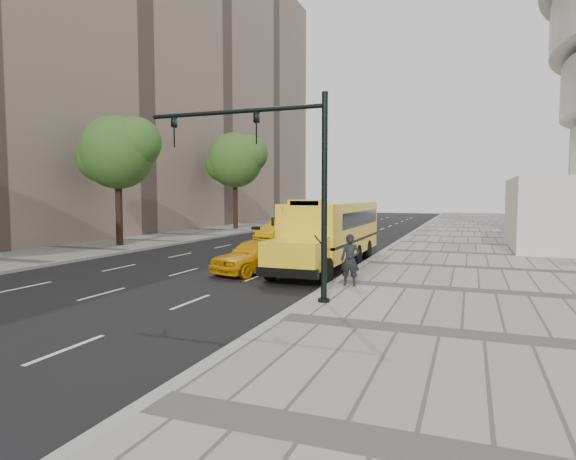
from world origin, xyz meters
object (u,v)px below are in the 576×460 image
(taxi_far, at_px, (284,230))
(traffic_signal, at_px, (280,172))
(tree_b, at_px, (119,152))
(school_bus, at_px, (332,229))
(tree_c, at_px, (236,160))
(taxi_near, at_px, (256,255))
(pedestrian, at_px, (350,260))

(taxi_far, height_order, traffic_signal, traffic_signal)
(tree_b, xyz_separation_m, school_bus, (14.91, -2.81, -4.37))
(tree_c, relative_size, traffic_signal, 1.46)
(tree_b, bearing_deg, school_bus, -10.68)
(traffic_signal, bearing_deg, taxi_near, 121.92)
(taxi_far, distance_m, traffic_signal, 20.41)
(tree_c, distance_m, traffic_signal, 31.90)
(pedestrian, relative_size, traffic_signal, 0.29)
(school_bus, bearing_deg, tree_b, 169.32)
(pedestrian, distance_m, traffic_signal, 4.39)
(tree_c, height_order, taxi_far, tree_c)
(school_bus, distance_m, taxi_near, 4.29)
(tree_c, distance_m, school_bus, 24.84)
(tree_c, bearing_deg, traffic_signal, -60.62)
(taxi_near, relative_size, traffic_signal, 0.69)
(traffic_signal, bearing_deg, pedestrian, 61.11)
(tree_c, height_order, pedestrian, tree_c)
(school_bus, bearing_deg, pedestrian, -68.48)
(tree_b, relative_size, tree_c, 0.90)
(tree_c, bearing_deg, taxi_near, -61.22)
(tree_b, height_order, traffic_signal, tree_b)
(taxi_far, xyz_separation_m, traffic_signal, (7.24, -18.79, 3.28))
(taxi_near, xyz_separation_m, traffic_signal, (3.19, -5.12, 3.34))
(taxi_near, height_order, traffic_signal, traffic_signal)
(taxi_far, bearing_deg, taxi_near, -57.52)
(taxi_far, relative_size, traffic_signal, 0.77)
(taxi_near, xyz_separation_m, pedestrian, (4.73, -2.33, 0.32))
(school_bus, distance_m, traffic_signal, 8.80)
(pedestrian, bearing_deg, tree_c, 120.07)
(taxi_near, bearing_deg, tree_c, 136.58)
(school_bus, distance_m, taxi_far, 12.27)
(tree_b, height_order, school_bus, tree_b)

